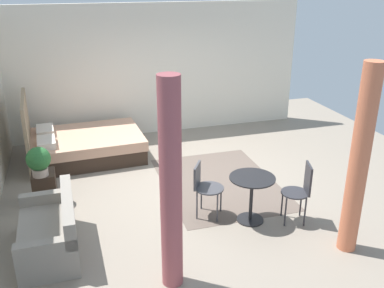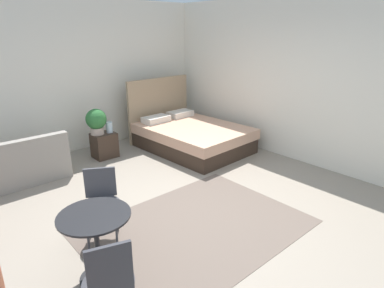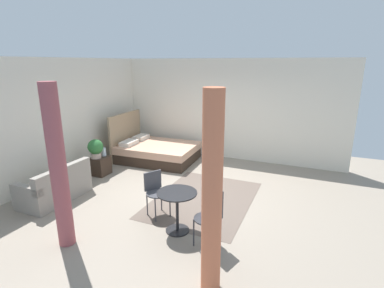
# 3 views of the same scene
# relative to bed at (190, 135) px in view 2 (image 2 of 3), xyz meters

# --- Properties ---
(ground_plane) EXTENTS (8.44, 9.52, 0.02)m
(ground_plane) POSITION_rel_bed_xyz_m (-1.60, -1.80, -0.29)
(ground_plane) COLOR gray
(wall_back) EXTENTS (8.44, 0.12, 2.85)m
(wall_back) POSITION_rel_bed_xyz_m (-1.60, 1.46, 1.14)
(wall_back) COLOR silver
(wall_back) RESTS_ON ground
(wall_right) EXTENTS (0.12, 6.52, 2.85)m
(wall_right) POSITION_rel_bed_xyz_m (1.12, -1.80, 1.14)
(wall_right) COLOR silver
(wall_right) RESTS_ON ground
(area_rug) EXTENTS (2.57, 1.90, 0.01)m
(area_rug) POSITION_rel_bed_xyz_m (-1.81, -2.20, -0.28)
(area_rug) COLOR #66564C
(area_rug) RESTS_ON ground
(bed) EXTENTS (1.66, 2.21, 1.32)m
(bed) POSITION_rel_bed_xyz_m (0.00, 0.00, 0.00)
(bed) COLOR #38281E
(bed) RESTS_ON ground
(couch) EXTENTS (1.39, 0.73, 0.75)m
(couch) POSITION_rel_bed_xyz_m (-3.02, 0.57, -0.01)
(couch) COLOR gray
(couch) RESTS_ON ground
(nightstand) EXTENTS (0.42, 0.36, 0.46)m
(nightstand) POSITION_rel_bed_xyz_m (-1.53, 0.68, -0.05)
(nightstand) COLOR #38281E
(nightstand) RESTS_ON ground
(potted_plant) EXTENTS (0.37, 0.37, 0.47)m
(potted_plant) POSITION_rel_bed_xyz_m (-1.63, 0.71, 0.44)
(potted_plant) COLOR tan
(potted_plant) RESTS_ON nightstand
(vase) EXTENTS (0.12, 0.12, 0.20)m
(vase) POSITION_rel_bed_xyz_m (-1.41, 0.66, 0.28)
(vase) COLOR silver
(vase) RESTS_ON nightstand
(balcony_table) EXTENTS (0.66, 0.66, 0.70)m
(balcony_table) POSITION_rel_bed_xyz_m (-3.08, -2.22, 0.21)
(balcony_table) COLOR black
(balcony_table) RESTS_ON ground
(cafe_chair_near_window) EXTENTS (0.50, 0.50, 0.91)m
(cafe_chair_near_window) POSITION_rel_bed_xyz_m (-3.30, -2.89, 0.27)
(cafe_chair_near_window) COLOR #2D2D33
(cafe_chair_near_window) RESTS_ON ground
(cafe_chair_near_couch) EXTENTS (0.59, 0.59, 0.82)m
(cafe_chair_near_couch) POSITION_rel_bed_xyz_m (-2.73, -1.61, 0.23)
(cafe_chair_near_couch) COLOR #3F3F44
(cafe_chair_near_couch) RESTS_ON ground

